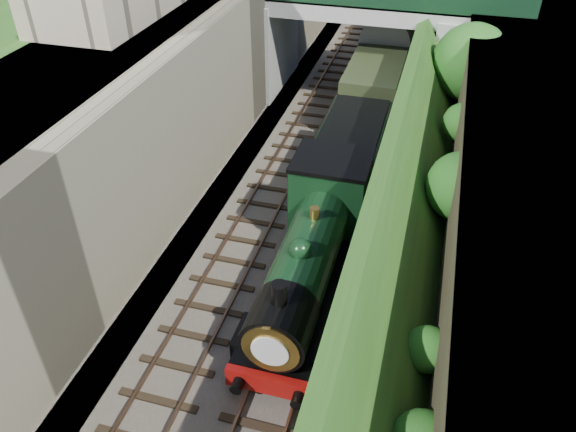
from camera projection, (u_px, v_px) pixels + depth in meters
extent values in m
cube|color=#473F38|center=(348.00, 124.00, 31.17)|extent=(10.00, 90.00, 0.20)
cube|color=#756B56|center=(252.00, 54.00, 30.35)|extent=(1.00, 90.00, 7.00)
cube|color=#262628|center=(192.00, 48.00, 31.12)|extent=(6.00, 90.00, 7.00)
cube|color=#262628|center=(544.00, 92.00, 27.30)|extent=(8.00, 90.00, 6.25)
cube|color=#1E4714|center=(448.00, 90.00, 28.53)|extent=(4.02, 90.00, 6.36)
sphere|color=#194C14|center=(427.00, 349.00, 14.17)|extent=(1.23, 1.23, 1.23)
sphere|color=#194C14|center=(370.00, 335.00, 17.95)|extent=(1.26, 1.26, 1.26)
sphere|color=#194C14|center=(462.00, 187.00, 18.71)|extent=(2.39, 2.39, 2.39)
sphere|color=#194C14|center=(412.00, 204.00, 22.16)|extent=(1.99, 1.99, 1.99)
sphere|color=#194C14|center=(462.00, 123.00, 22.82)|extent=(1.60, 1.60, 1.60)
sphere|color=#194C14|center=(421.00, 141.00, 26.77)|extent=(1.55, 1.55, 1.55)
sphere|color=#194C14|center=(438.00, 99.00, 28.71)|extent=(1.32, 1.32, 1.32)
sphere|color=#194C14|center=(479.00, 31.00, 29.75)|extent=(1.82, 1.82, 1.82)
sphere|color=#194C14|center=(452.00, 47.00, 33.41)|extent=(1.66, 1.66, 1.66)
sphere|color=#194C14|center=(453.00, 37.00, 34.89)|extent=(2.37, 2.37, 2.37)
sphere|color=#194C14|center=(442.00, 37.00, 38.19)|extent=(1.78, 1.78, 1.78)
sphere|color=#194C14|center=(433.00, 37.00, 41.00)|extent=(1.53, 1.53, 1.53)
sphere|color=#194C14|center=(452.00, 1.00, 43.04)|extent=(1.26, 1.26, 1.26)
cube|color=black|center=(313.00, 117.00, 31.53)|extent=(2.50, 90.00, 0.07)
cube|color=brown|center=(300.00, 114.00, 31.63)|extent=(0.08, 90.00, 0.14)
cube|color=brown|center=(325.00, 117.00, 31.32)|extent=(0.08, 90.00, 0.14)
cube|color=black|center=(369.00, 124.00, 30.83)|extent=(2.50, 90.00, 0.07)
cube|color=brown|center=(357.00, 121.00, 30.93)|extent=(0.08, 90.00, 0.14)
cube|color=brown|center=(382.00, 124.00, 30.62)|extent=(0.08, 90.00, 0.14)
cube|color=gray|center=(377.00, 1.00, 30.83)|extent=(16.00, 6.00, 0.90)
cube|color=gray|center=(273.00, 42.00, 33.83)|extent=(1.40, 6.40, 5.70)
cube|color=gray|center=(455.00, 59.00, 31.50)|extent=(2.40, 6.40, 5.70)
cylinder|color=black|center=(461.00, 114.00, 27.46)|extent=(0.30, 0.30, 4.40)
sphere|color=#194C14|center=(471.00, 63.00, 25.91)|extent=(3.60, 3.60, 3.60)
sphere|color=#194C14|center=(480.00, 70.00, 26.78)|extent=(2.40, 2.40, 2.40)
cube|color=black|center=(305.00, 298.00, 19.64)|extent=(2.40, 8.40, 0.60)
cube|color=black|center=(312.00, 268.00, 20.09)|extent=(2.70, 10.00, 0.35)
cube|color=maroon|center=(270.00, 384.00, 16.20)|extent=(2.70, 0.25, 0.70)
cylinder|color=black|center=(308.00, 254.00, 18.70)|extent=(1.90, 5.60, 1.90)
cylinder|color=black|center=(280.00, 326.00, 16.14)|extent=(1.96, 1.80, 1.96)
cylinder|color=white|center=(270.00, 352.00, 15.39)|extent=(1.10, 0.05, 1.10)
cylinder|color=black|center=(279.00, 296.00, 15.43)|extent=(0.44, 0.44, 0.90)
sphere|color=black|center=(301.00, 250.00, 17.33)|extent=(0.76, 0.76, 0.76)
cylinder|color=#A57F33|center=(314.00, 214.00, 18.66)|extent=(0.32, 0.32, 0.50)
cube|color=black|center=(331.00, 192.00, 21.39)|extent=(2.75, 2.40, 2.80)
cube|color=black|center=(333.00, 160.00, 20.53)|extent=(2.85, 2.50, 0.15)
cube|color=black|center=(247.00, 339.00, 17.70)|extent=(0.60, 1.40, 0.90)
cube|color=black|center=(324.00, 356.00, 17.15)|extent=(0.60, 1.40, 0.90)
cube|color=black|center=(349.00, 178.00, 26.02)|extent=(2.30, 6.00, 0.50)
cube|color=black|center=(349.00, 173.00, 25.87)|extent=(2.60, 6.00, 0.50)
cube|color=black|center=(351.00, 151.00, 25.16)|extent=(2.70, 6.00, 2.40)
cube|color=black|center=(353.00, 126.00, 24.41)|extent=(2.50, 5.60, 0.20)
cube|color=black|center=(386.00, 76.00, 35.80)|extent=(2.30, 17.00, 0.40)
cube|color=black|center=(386.00, 72.00, 35.65)|extent=(2.50, 17.00, 0.50)
cube|color=#252C19|center=(389.00, 49.00, 34.76)|extent=(2.80, 18.00, 2.70)
cube|color=slate|center=(391.00, 25.00, 33.87)|extent=(2.90, 18.00, 0.50)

